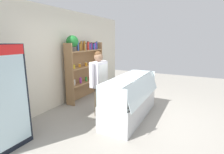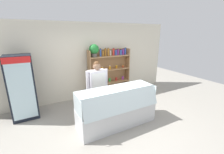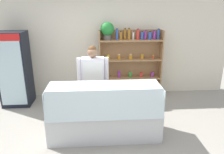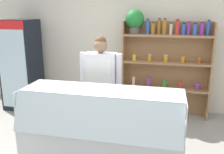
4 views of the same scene
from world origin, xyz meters
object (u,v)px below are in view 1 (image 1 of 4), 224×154
drinks_fridge (1,97)px  shop_clerk (99,78)px  shelving_unit (82,62)px  deli_display_case (130,105)px

drinks_fridge → shop_clerk: bearing=-23.4°
shelving_unit → shop_clerk: bearing=-126.9°
shelving_unit → deli_display_case: (-0.62, -1.85, -0.86)m
shelving_unit → shop_clerk: shelving_unit is taller
shelving_unit → deli_display_case: bearing=-108.6°
drinks_fridge → deli_display_case: (2.09, -1.56, -0.58)m
shelving_unit → shop_clerk: size_ratio=1.24×
deli_display_case → shop_clerk: (-0.20, 0.75, 0.63)m
deli_display_case → shop_clerk: shop_clerk is taller
drinks_fridge → shop_clerk: (1.89, -0.82, 0.05)m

